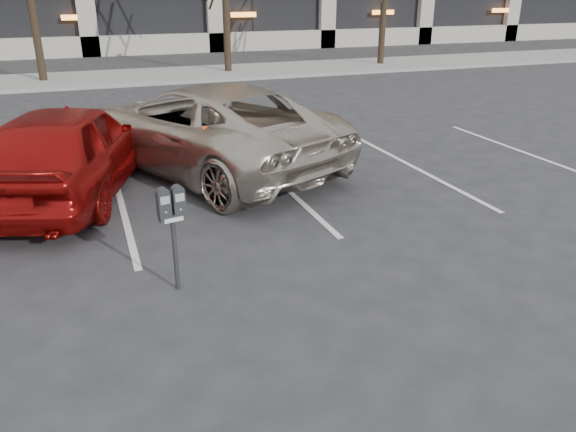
# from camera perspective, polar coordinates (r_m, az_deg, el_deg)

# --- Properties ---
(ground) EXTENTS (140.00, 140.00, 0.00)m
(ground) POSITION_cam_1_polar(r_m,az_deg,el_deg) (7.79, -4.92, -2.95)
(ground) COLOR #28282B
(ground) RESTS_ON ground
(sidewalk) EXTENTS (80.00, 4.00, 0.12)m
(sidewalk) POSITION_cam_1_polar(r_m,az_deg,el_deg) (23.11, -15.98, 13.39)
(sidewalk) COLOR gray
(sidewalk) RESTS_ON ground
(stall_lines) EXTENTS (16.90, 5.20, 0.00)m
(stall_lines) POSITION_cam_1_polar(r_m,az_deg,el_deg) (9.70, -16.62, 1.42)
(stall_lines) COLOR silver
(stall_lines) RESTS_ON ground
(parking_meter) EXTENTS (0.34, 0.18, 1.25)m
(parking_meter) POSITION_cam_1_polar(r_m,az_deg,el_deg) (6.40, -11.71, 0.26)
(parking_meter) COLOR black
(parking_meter) RESTS_ON ground
(suv_silver) EXTENTS (4.94, 6.54, 1.66)m
(suv_silver) POSITION_cam_1_polar(r_m,az_deg,el_deg) (10.96, -8.43, 8.95)
(suv_silver) COLOR beige
(suv_silver) RESTS_ON ground
(car_red) EXTENTS (3.30, 5.06, 1.60)m
(car_red) POSITION_cam_1_polar(r_m,az_deg,el_deg) (10.05, -21.45, 6.29)
(car_red) COLOR maroon
(car_red) RESTS_ON ground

